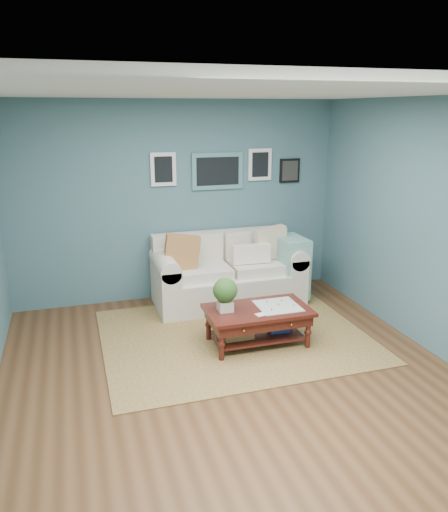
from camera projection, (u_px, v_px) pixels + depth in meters
name	position (u px, v px, depth m)	size (l,w,h in m)	color
room_shell	(236.00, 246.00, 4.57)	(5.00, 5.02, 2.70)	brown
area_rug	(234.00, 336.00, 5.86)	(3.02, 2.41, 0.01)	brown
loveseat	(233.00, 272.00, 6.82)	(2.04, 0.92, 1.05)	beige
coffee_table	(252.00, 315.00, 5.56)	(1.16, 0.68, 0.81)	black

